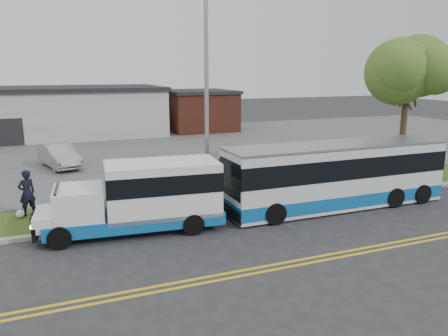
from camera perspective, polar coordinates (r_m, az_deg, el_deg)
name	(u,v)px	position (r m, az deg, el deg)	size (l,w,h in m)	color
ground	(155,234)	(15.95, -8.95, -8.50)	(140.00, 140.00, 0.00)	#28282B
lane_line_north	(188,281)	(12.54, -4.75, -14.44)	(70.00, 0.12, 0.01)	gold
lane_line_south	(191,285)	(12.28, -4.32, -15.04)	(70.00, 0.12, 0.01)	gold
curb	(149,222)	(16.93, -9.83, -7.00)	(80.00, 0.30, 0.15)	#9E9B93
verge	(139,209)	(18.62, -11.03, -5.32)	(80.00, 3.30, 0.10)	#314416
parking_lot	(99,152)	(32.21, -15.96, 1.98)	(80.00, 25.00, 0.10)	#4C4C4F
commercial_building	(12,113)	(41.78, -25.96, 6.48)	(25.40, 10.40, 4.35)	#9E9E99
brick_wing	(198,110)	(42.97, -3.37, 7.55)	(6.30, 7.30, 3.90)	brown
tree_east	(409,61)	(24.61, 23.03, 12.78)	(5.20, 5.20, 8.33)	#31211A
streetlight_near	(207,82)	(18.37, -2.23, 11.12)	(0.35, 1.53, 9.50)	gray
shuttle_bus	(145,195)	(15.99, -10.30, -3.45)	(6.69, 2.72, 2.50)	#0E569B
transit_bus	(336,175)	(19.06, 14.40, -0.91)	(9.84, 2.40, 2.73)	silver
pedestrian	(27,193)	(18.82, -24.35, -2.97)	(0.67, 0.44, 1.83)	black
parked_car_a	(59,156)	(27.57, -20.72, 1.48)	(1.44, 4.13, 1.36)	#A0A2A7
grocery_bag_left	(20,214)	(18.80, -25.08, -5.45)	(0.32, 0.32, 0.32)	white
grocery_bag_right	(37,208)	(19.25, -23.23, -4.88)	(0.32, 0.32, 0.32)	white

